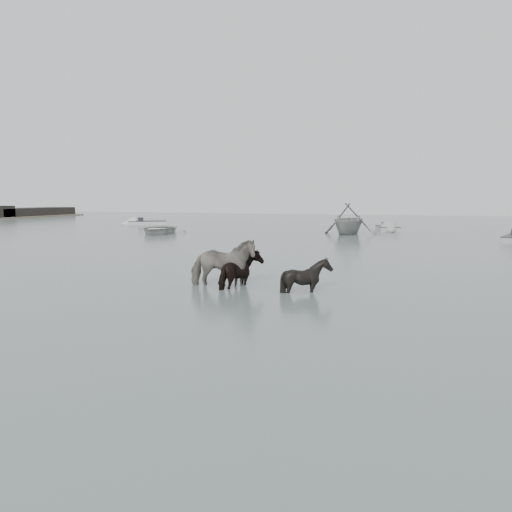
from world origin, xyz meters
name	(u,v)px	position (x,y,z in m)	size (l,w,h in m)	color
ground	(264,300)	(0.00, 0.00, 0.00)	(140.00, 140.00, 0.00)	#4F5E5A
pony_pinto	(223,258)	(-1.90, 1.67, 0.89)	(0.96, 2.10, 1.78)	black
pony_dark	(242,264)	(-1.29, 1.72, 0.73)	(1.45, 1.24, 1.47)	black
pony_black	(306,269)	(0.82, 1.54, 0.69)	(1.12, 1.26, 1.39)	black
rowboat_lead	(159,227)	(-15.29, 21.07, 0.49)	(3.41, 4.78, 0.99)	beige
rowboat_trail	(349,218)	(-1.45, 25.47, 1.26)	(4.12, 4.78, 2.52)	gray
skiff_outer	(147,221)	(-23.24, 32.51, 0.38)	(5.37, 1.60, 0.75)	#BABBB6
skiff_mid	(388,226)	(1.07, 30.57, 0.38)	(5.27, 1.60, 0.75)	gray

